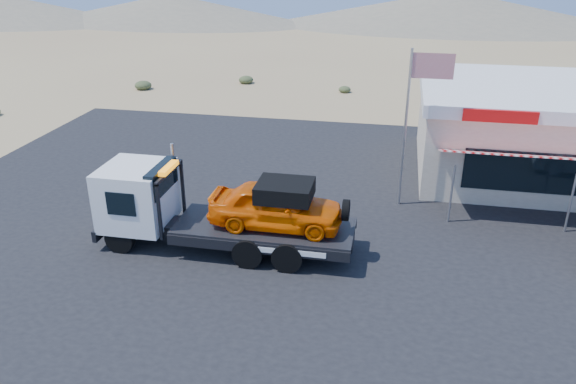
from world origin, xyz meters
name	(u,v)px	position (x,y,z in m)	size (l,w,h in m)	color
ground	(254,249)	(0.00, 0.00, 0.00)	(120.00, 120.00, 0.00)	#947854
asphalt_lot	(325,215)	(2.00, 3.00, 0.01)	(32.00, 24.00, 0.02)	black
tow_truck	(218,207)	(-1.13, -0.11, 1.50)	(8.33, 2.47, 2.78)	black
jerky_store	(541,130)	(10.50, 8.97, 1.99)	(10.40, 9.97, 3.90)	#C1AE92
flagpole	(413,111)	(4.93, 4.50, 3.76)	(1.55, 0.10, 6.00)	#99999E
desert_scrub	(6,140)	(-14.86, 7.71, 0.29)	(24.67, 34.54, 0.70)	#334022
distant_hills	(288,10)	(-9.77, 55.14, 1.89)	(126.00, 48.00, 4.20)	#726B59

